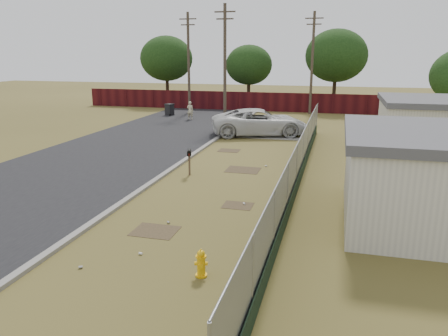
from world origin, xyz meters
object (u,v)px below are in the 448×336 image
(fire_hydrant, at_px, (201,264))
(mailbox, at_px, (189,155))
(pedestrian, at_px, (190,110))
(trash_bin, at_px, (170,109))
(pickup_truck, at_px, (260,122))

(fire_hydrant, xyz_separation_m, mailbox, (-3.40, 8.90, 0.61))
(fire_hydrant, relative_size, pedestrian, 0.48)
(pedestrian, height_order, trash_bin, pedestrian)
(fire_hydrant, relative_size, trash_bin, 0.72)
(mailbox, height_order, pickup_truck, pickup_truck)
(fire_hydrant, distance_m, trash_bin, 29.69)
(mailbox, bearing_deg, pedestrian, 108.92)
(fire_hydrant, height_order, pickup_truck, pickup_truck)
(pickup_truck, relative_size, pedestrian, 4.21)
(mailbox, relative_size, trash_bin, 1.17)
(pedestrian, bearing_deg, mailbox, 108.65)
(pickup_truck, relative_size, trash_bin, 6.28)
(fire_hydrant, relative_size, mailbox, 0.62)
(fire_hydrant, bearing_deg, pickup_truck, 96.01)
(fire_hydrant, height_order, trash_bin, trash_bin)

